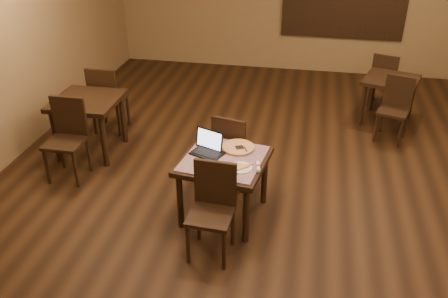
% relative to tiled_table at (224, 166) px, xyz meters
% --- Properties ---
extents(ground, '(10.00, 10.00, 0.00)m').
position_rel_tiled_table_xyz_m(ground, '(0.85, 0.16, -0.66)').
color(ground, black).
rests_on(ground, ground).
extents(tiled_table, '(1.04, 1.04, 0.76)m').
position_rel_tiled_table_xyz_m(tiled_table, '(0.00, 0.00, 0.00)').
color(tiled_table, black).
rests_on(tiled_table, ground).
extents(chair_main_near, '(0.46, 0.46, 1.02)m').
position_rel_tiled_table_xyz_m(chair_main_near, '(0.00, -0.61, -0.09)').
color(chair_main_near, black).
rests_on(chair_main_near, ground).
extents(chair_main_far, '(0.52, 0.52, 1.00)m').
position_rel_tiled_table_xyz_m(chair_main_far, '(-0.02, 0.61, -0.10)').
color(chair_main_far, black).
rests_on(chair_main_far, ground).
extents(laptop, '(0.41, 0.38, 0.24)m').
position_rel_tiled_table_xyz_m(laptop, '(-0.20, 0.11, 0.16)').
color(laptop, black).
rests_on(laptop, tiled_table).
extents(plate, '(0.24, 0.24, 0.01)m').
position_rel_tiled_table_xyz_m(plate, '(0.22, -0.18, 0.11)').
color(plate, white).
rests_on(plate, tiled_table).
extents(pizza_slice, '(0.27, 0.27, 0.02)m').
position_rel_tiled_table_xyz_m(pizza_slice, '(0.22, -0.18, 0.13)').
color(pizza_slice, beige).
rests_on(pizza_slice, plate).
extents(pizza_pan, '(0.36, 0.36, 0.01)m').
position_rel_tiled_table_xyz_m(pizza_pan, '(0.12, 0.24, 0.11)').
color(pizza_pan, silver).
rests_on(pizza_pan, tiled_table).
extents(pizza_whole, '(0.37, 0.37, 0.03)m').
position_rel_tiled_table_xyz_m(pizza_whole, '(0.12, 0.24, 0.12)').
color(pizza_whole, beige).
rests_on(pizza_whole, pizza_pan).
extents(spatula, '(0.17, 0.24, 0.01)m').
position_rel_tiled_table_xyz_m(spatula, '(0.14, 0.22, 0.13)').
color(spatula, silver).
rests_on(spatula, pizza_whole).
extents(napkin_roll, '(0.07, 0.18, 0.04)m').
position_rel_tiled_table_xyz_m(napkin_roll, '(0.40, -0.14, 0.12)').
color(napkin_roll, white).
rests_on(napkin_roll, tiled_table).
extents(other_table_a, '(1.00, 1.00, 0.74)m').
position_rel_tiled_table_xyz_m(other_table_a, '(2.10, 2.95, -0.04)').
color(other_table_a, black).
rests_on(other_table_a, ground).
extents(other_table_a_chair_near, '(0.52, 0.52, 0.96)m').
position_rel_tiled_table_xyz_m(other_table_a_chair_near, '(2.13, 2.38, -0.12)').
color(other_table_a_chair_near, black).
rests_on(other_table_a_chair_near, ground).
extents(other_table_a_chair_far, '(0.52, 0.52, 0.96)m').
position_rel_tiled_table_xyz_m(other_table_a_chair_far, '(2.08, 3.51, -0.12)').
color(other_table_a_chair_far, black).
rests_on(other_table_a_chair_far, ground).
extents(other_table_b, '(0.88, 0.88, 0.82)m').
position_rel_tiled_table_xyz_m(other_table_b, '(-2.15, 1.11, 0.02)').
color(other_table_b, black).
rests_on(other_table_b, ground).
extents(other_table_b_chair_near, '(0.46, 0.46, 1.07)m').
position_rel_tiled_table_xyz_m(other_table_b_chair_near, '(-2.15, 0.49, -0.06)').
color(other_table_b_chair_near, black).
rests_on(other_table_b_chair_near, ground).
extents(other_table_b_chair_far, '(0.46, 0.46, 1.07)m').
position_rel_tiled_table_xyz_m(other_table_b_chair_far, '(-2.15, 1.73, -0.06)').
color(other_table_b_chair_far, black).
rests_on(other_table_b_chair_far, ground).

